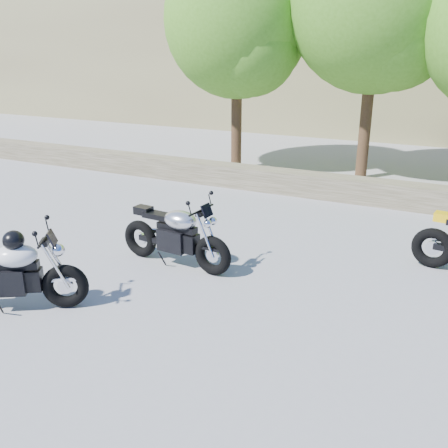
# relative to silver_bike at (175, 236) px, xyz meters

# --- Properties ---
(ground) EXTENTS (90.00, 90.00, 0.00)m
(ground) POSITION_rel_silver_bike_xyz_m (0.56, -0.91, -0.47)
(ground) COLOR gray
(ground) RESTS_ON ground
(stone_wall) EXTENTS (22.00, 0.55, 0.50)m
(stone_wall) POSITION_rel_silver_bike_xyz_m (0.56, 4.59, -0.22)
(stone_wall) COLOR brown
(stone_wall) RESTS_ON ground
(tree_decid_left) EXTENTS (3.67, 3.67, 5.62)m
(tree_decid_left) POSITION_rel_silver_bike_xyz_m (-1.83, 6.23, 3.16)
(tree_decid_left) COLOR #382314
(tree_decid_left) RESTS_ON ground
(tree_decid_mid) EXTENTS (4.08, 4.08, 6.24)m
(tree_decid_mid) POSITION_rel_silver_bike_xyz_m (1.47, 6.63, 3.57)
(tree_decid_mid) COLOR #382314
(tree_decid_mid) RESTS_ON ground
(silver_bike) EXTENTS (1.93, 0.61, 0.97)m
(silver_bike) POSITION_rel_silver_bike_xyz_m (0.00, 0.00, 0.00)
(silver_bike) COLOR black
(silver_bike) RESTS_ON ground
(white_bike) EXTENTS (1.69, 1.12, 1.05)m
(white_bike) POSITION_rel_silver_bike_xyz_m (-1.12, -2.08, 0.04)
(white_bike) COLOR black
(white_bike) RESTS_ON ground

